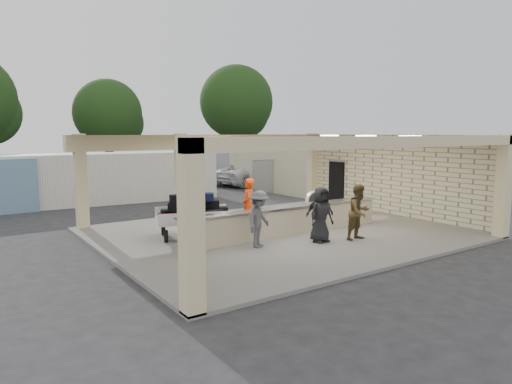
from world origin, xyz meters
TOP-DOWN VIEW (x-y plane):
  - ground at (0.00, 0.00)m, footprint 120.00×120.00m
  - pavilion at (0.21, 0.66)m, footprint 12.01×10.00m
  - baggage_counter at (0.00, -0.50)m, footprint 8.20×0.58m
  - luggage_cart at (-2.83, 1.07)m, footprint 2.85×2.26m
  - drum_fan at (3.96, 2.50)m, footprint 0.87×0.53m
  - baggage_handler at (-0.97, 0.50)m, footprint 0.69×0.80m
  - passenger_a at (1.46, -2.41)m, footprint 0.91×0.45m
  - passenger_b at (0.25, -1.84)m, footprint 1.06×0.49m
  - passenger_c at (-1.81, -1.37)m, footprint 1.18×0.90m
  - passenger_d at (0.19, -1.95)m, footprint 0.88×0.39m
  - car_white_a at (7.91, 13.29)m, footprint 5.85×3.70m
  - car_white_b at (13.68, 13.31)m, footprint 4.33×2.01m
  - car_dark at (4.96, 15.75)m, footprint 4.00×3.85m
  - container_white at (-2.89, 11.10)m, footprint 11.89×3.25m
  - fence at (11.00, 9.00)m, footprint 12.06×0.06m
  - tree_mid at (2.32, 26.16)m, footprint 6.00×5.60m
  - tree_right at (14.32, 25.16)m, footprint 7.20×7.00m
  - adjacent_building at (9.50, 10.00)m, footprint 6.00×8.00m

SIDE VIEW (x-z plane):
  - ground at x=0.00m, z-range 0.00..0.00m
  - baggage_counter at x=0.00m, z-range 0.10..1.08m
  - drum_fan at x=3.96m, z-range 0.13..1.05m
  - car_white_b at x=13.68m, z-range 0.00..1.32m
  - car_dark at x=4.96m, z-range 0.00..1.37m
  - car_white_a at x=7.91m, z-range 0.00..1.55m
  - luggage_cart at x=-2.83m, z-range 0.19..1.64m
  - passenger_b at x=0.25m, z-range 0.10..1.85m
  - passenger_c at x=-1.81m, z-range 0.10..1.85m
  - passenger_d at x=0.19m, z-range 0.10..1.88m
  - passenger_a at x=1.46m, z-range 0.10..1.93m
  - fence at x=11.00m, z-range 0.04..2.07m
  - baggage_handler at x=-0.97m, z-range 0.10..2.02m
  - container_white at x=-2.89m, z-range 0.00..2.54m
  - pavilion at x=0.21m, z-range -0.43..3.12m
  - adjacent_building at x=9.50m, z-range 0.00..3.20m
  - tree_mid at x=2.32m, z-range 0.96..8.96m
  - tree_right at x=14.32m, z-range 1.21..11.21m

